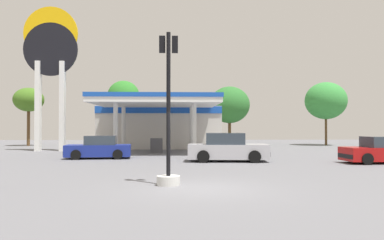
{
  "coord_description": "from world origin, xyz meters",
  "views": [
    {
      "loc": [
        -0.81,
        -12.41,
        2.01
      ],
      "look_at": [
        0.39,
        15.13,
        2.46
      ],
      "focal_mm": 36.02,
      "sensor_mm": 36.0,
      "label": 1
    }
  ],
  "objects_px": {
    "car_2": "(99,148)",
    "tree_2": "(230,105)",
    "tree_0": "(29,100)",
    "car_0": "(381,151)",
    "station_pole_sign": "(51,59)",
    "traffic_signal_1": "(168,135)",
    "car_1": "(227,148)",
    "tree_1": "(124,96)",
    "tree_3": "(326,101)"
  },
  "relations": [
    {
      "from": "tree_1",
      "to": "tree_2",
      "type": "xyz_separation_m",
      "value": [
        11.06,
        0.68,
        -0.86
      ]
    },
    {
      "from": "tree_2",
      "to": "tree_3",
      "type": "xyz_separation_m",
      "value": [
        10.24,
        -0.32,
        0.45
      ]
    },
    {
      "from": "car_0",
      "to": "tree_1",
      "type": "bearing_deg",
      "value": 130.63
    },
    {
      "from": "station_pole_sign",
      "to": "traffic_signal_1",
      "type": "distance_m",
      "value": 21.89
    },
    {
      "from": "car_1",
      "to": "tree_0",
      "type": "relative_size",
      "value": 0.78
    },
    {
      "from": "station_pole_sign",
      "to": "car_2",
      "type": "relative_size",
      "value": 2.87
    },
    {
      "from": "tree_2",
      "to": "tree_3",
      "type": "bearing_deg",
      "value": -1.78
    },
    {
      "from": "car_1",
      "to": "tree_3",
      "type": "distance_m",
      "value": 22.68
    },
    {
      "from": "tree_2",
      "to": "tree_0",
      "type": "bearing_deg",
      "value": -179.33
    },
    {
      "from": "tree_3",
      "to": "tree_0",
      "type": "bearing_deg",
      "value": 179.87
    },
    {
      "from": "car_2",
      "to": "tree_2",
      "type": "distance_m",
      "value": 19.65
    },
    {
      "from": "traffic_signal_1",
      "to": "tree_2",
      "type": "xyz_separation_m",
      "value": [
        5.97,
        27.26,
        2.57
      ]
    },
    {
      "from": "traffic_signal_1",
      "to": "tree_1",
      "type": "bearing_deg",
      "value": 100.85
    },
    {
      "from": "car_2",
      "to": "tree_2",
      "type": "bearing_deg",
      "value": 57.06
    },
    {
      "from": "car_0",
      "to": "traffic_signal_1",
      "type": "distance_m",
      "value": 13.62
    },
    {
      "from": "car_1",
      "to": "tree_0",
      "type": "bearing_deg",
      "value": 134.76
    },
    {
      "from": "tree_1",
      "to": "car_2",
      "type": "bearing_deg",
      "value": -87.93
    },
    {
      "from": "car_0",
      "to": "car_2",
      "type": "bearing_deg",
      "value": 166.83
    },
    {
      "from": "station_pole_sign",
      "to": "tree_1",
      "type": "bearing_deg",
      "value": 58.6
    },
    {
      "from": "traffic_signal_1",
      "to": "tree_1",
      "type": "xyz_separation_m",
      "value": [
        -5.09,
        26.59,
        3.43
      ]
    },
    {
      "from": "car_1",
      "to": "tree_1",
      "type": "distance_m",
      "value": 20.13
    },
    {
      "from": "car_1",
      "to": "car_2",
      "type": "bearing_deg",
      "value": 163.7
    },
    {
      "from": "tree_1",
      "to": "tree_2",
      "type": "height_order",
      "value": "tree_1"
    },
    {
      "from": "station_pole_sign",
      "to": "tree_1",
      "type": "xyz_separation_m",
      "value": [
        4.87,
        7.97,
        -2.37
      ]
    },
    {
      "from": "tree_0",
      "to": "tree_2",
      "type": "relative_size",
      "value": 0.96
    },
    {
      "from": "car_1",
      "to": "tree_2",
      "type": "distance_m",
      "value": 19.01
    },
    {
      "from": "tree_2",
      "to": "station_pole_sign",
      "type": "bearing_deg",
      "value": -151.5
    },
    {
      "from": "car_0",
      "to": "tree_2",
      "type": "xyz_separation_m",
      "value": [
        -5.47,
        19.95,
        3.62
      ]
    },
    {
      "from": "tree_0",
      "to": "car_2",
      "type": "bearing_deg",
      "value": -57.11
    },
    {
      "from": "station_pole_sign",
      "to": "tree_2",
      "type": "bearing_deg",
      "value": 28.5
    },
    {
      "from": "car_2",
      "to": "tree_1",
      "type": "relative_size",
      "value": 0.61
    },
    {
      "from": "car_2",
      "to": "traffic_signal_1",
      "type": "distance_m",
      "value": 12.0
    },
    {
      "from": "station_pole_sign",
      "to": "tree_3",
      "type": "bearing_deg",
      "value": 17.66
    },
    {
      "from": "car_0",
      "to": "traffic_signal_1",
      "type": "xyz_separation_m",
      "value": [
        -11.44,
        -7.32,
        1.05
      ]
    },
    {
      "from": "station_pole_sign",
      "to": "tree_0",
      "type": "distance_m",
      "value": 10.12
    },
    {
      "from": "tree_3",
      "to": "car_1",
      "type": "bearing_deg",
      "value": -125.57
    },
    {
      "from": "car_2",
      "to": "tree_2",
      "type": "relative_size",
      "value": 0.66
    },
    {
      "from": "station_pole_sign",
      "to": "car_0",
      "type": "bearing_deg",
      "value": -27.83
    },
    {
      "from": "car_1",
      "to": "tree_1",
      "type": "xyz_separation_m",
      "value": [
        -8.32,
        17.8,
        4.4
      ]
    },
    {
      "from": "tree_1",
      "to": "car_0",
      "type": "bearing_deg",
      "value": -49.37
    },
    {
      "from": "car_2",
      "to": "tree_0",
      "type": "height_order",
      "value": "tree_0"
    },
    {
      "from": "car_2",
      "to": "traffic_signal_1",
      "type": "bearing_deg",
      "value": -67.7
    },
    {
      "from": "tree_1",
      "to": "tree_3",
      "type": "bearing_deg",
      "value": 0.97
    },
    {
      "from": "car_0",
      "to": "car_1",
      "type": "height_order",
      "value": "car_1"
    },
    {
      "from": "car_1",
      "to": "car_2",
      "type": "height_order",
      "value": "car_1"
    },
    {
      "from": "tree_0",
      "to": "tree_1",
      "type": "distance_m",
      "value": 9.78
    },
    {
      "from": "tree_1",
      "to": "tree_3",
      "type": "relative_size",
      "value": 1.0
    },
    {
      "from": "traffic_signal_1",
      "to": "tree_3",
      "type": "relative_size",
      "value": 0.78
    },
    {
      "from": "tree_1",
      "to": "traffic_signal_1",
      "type": "bearing_deg",
      "value": -79.15
    },
    {
      "from": "car_0",
      "to": "tree_0",
      "type": "distance_m",
      "value": 33.11
    }
  ]
}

